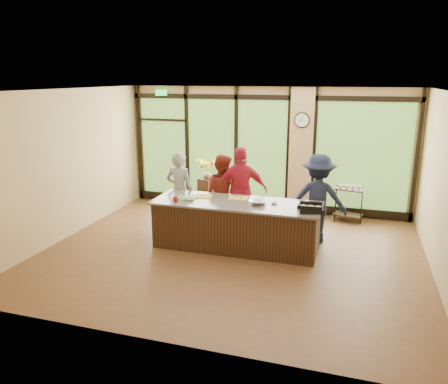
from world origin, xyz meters
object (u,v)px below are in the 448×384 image
Objects in this scene: flower_stand at (208,193)px; bar_cart at (349,200)px; roasting_pan at (310,210)px; cook_left at (180,191)px; cook_right at (318,199)px; island_base at (236,226)px.

bar_cart is at bearing 19.55° from flower_stand.
cook_left is at bearing 146.65° from roasting_pan.
cook_right is at bearing -173.35° from cook_left.
island_base is 7.32× the size of roasting_pan.
cook_right is (2.90, 0.12, 0.04)m from cook_left.
roasting_pan reaches higher than island_base.
roasting_pan is 3.90m from flower_stand.
cook_left is (-1.45, 0.68, 0.41)m from island_base.
island_base is 1.65m from cook_left.
island_base is 1.52m from roasting_pan.
roasting_pan is (2.86, -0.88, 0.10)m from cook_left.
cook_right reaches higher than bar_cart.
island_base reaches higher than flower_stand.
cook_right is (1.45, 0.80, 0.45)m from island_base.
cook_right is at bearing -7.60° from flower_stand.
cook_left reaches higher than island_base.
island_base is 1.81× the size of cook_left.
island_base is at bearing -37.85° from flower_stand.
cook_right is at bearing -100.32° from bar_cart.
roasting_pan is 2.60m from bar_cart.
roasting_pan is (1.41, -0.21, 0.52)m from island_base.
cook_right reaches higher than roasting_pan.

